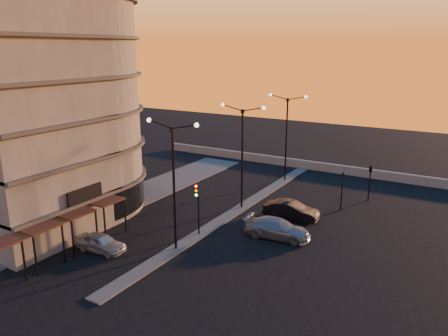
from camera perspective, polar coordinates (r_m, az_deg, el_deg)
ground at (r=32.51m, az=-6.29°, el=-10.55°), size 120.00×120.00×0.00m
sidewalk_west at (r=41.74m, az=-14.59°, el=-4.90°), size 5.00×40.00×0.12m
median at (r=40.23m, az=2.31°, el=-5.16°), size 1.20×36.00×0.12m
parapet at (r=53.45m, az=12.44°, el=0.18°), size 44.00×0.50×1.00m
building at (r=39.49m, az=-23.58°, el=10.85°), size 14.35×17.08×25.00m
streetlamp_near at (r=30.49m, az=-6.59°, el=-1.06°), size 4.32×0.32×9.51m
streetlamp_mid at (r=38.65m, az=2.40°, el=2.54°), size 4.32×0.32×9.51m
streetlamp_far at (r=47.51m, az=8.17°, el=4.82°), size 4.32×0.32×9.51m
traffic_light_main at (r=33.54m, az=-3.48°, el=-4.30°), size 0.28×0.44×4.25m
signal_east_a at (r=40.36m, az=15.15°, el=-2.83°), size 0.13×0.16×3.60m
signal_east_b at (r=43.45m, az=18.62°, el=-0.21°), size 0.42×1.99×3.60m
car_hatchback at (r=33.07m, az=-15.83°, el=-9.35°), size 3.98×1.84×1.32m
car_sedan at (r=37.92m, az=8.75°, el=-5.49°), size 4.82×1.97×1.56m
car_wagon at (r=34.22m, az=6.98°, el=-7.84°), size 5.31×2.60×1.49m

